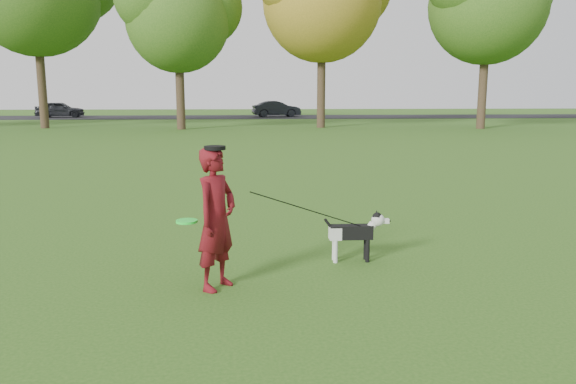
{
  "coord_description": "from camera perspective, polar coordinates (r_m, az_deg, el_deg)",
  "views": [
    {
      "loc": [
        -0.06,
        -6.43,
        2.15
      ],
      "look_at": [
        0.37,
        0.16,
        0.95
      ],
      "focal_mm": 35.0,
      "sensor_mm": 36.0,
      "label": 1
    }
  ],
  "objects": [
    {
      "name": "ground",
      "position": [
        6.78,
        -3.05,
        -8.21
      ],
      "size": [
        120.0,
        120.0,
        0.0
      ],
      "primitive_type": "plane",
      "color": "#285116",
      "rests_on": "ground"
    },
    {
      "name": "road",
      "position": [
        46.48,
        -3.65,
        7.62
      ],
      "size": [
        120.0,
        7.0,
        0.02
      ],
      "primitive_type": "cube",
      "color": "black",
      "rests_on": "ground"
    },
    {
      "name": "man",
      "position": [
        6.12,
        -7.28,
        -2.71
      ],
      "size": [
        0.62,
        0.68,
        1.56
      ],
      "primitive_type": "imported",
      "rotation": [
        0.0,
        0.0,
        1.0
      ],
      "color": "#5E0D13",
      "rests_on": "ground"
    },
    {
      "name": "dog",
      "position": [
        7.18,
        6.94,
        -3.93
      ],
      "size": [
        0.86,
        0.17,
        0.65
      ],
      "color": "black",
      "rests_on": "ground"
    },
    {
      "name": "car_left",
      "position": [
        48.92,
        -22.15,
        7.77
      ],
      "size": [
        3.87,
        1.94,
        1.26
      ],
      "primitive_type": "imported",
      "rotation": [
        0.0,
        0.0,
        1.7
      ],
      "color": "black",
      "rests_on": "road"
    },
    {
      "name": "car_mid",
      "position": [
        46.5,
        -1.18,
        8.44
      ],
      "size": [
        4.07,
        2.01,
        1.28
      ],
      "primitive_type": "imported",
      "rotation": [
        0.0,
        0.0,
        1.74
      ],
      "color": "black",
      "rests_on": "road"
    },
    {
      "name": "man_held_items",
      "position": [
        6.55,
        2.5,
        -1.96
      ],
      "size": [
        2.25,
        1.09,
        1.14
      ],
      "color": "#20FF38",
      "rests_on": "ground"
    }
  ]
}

